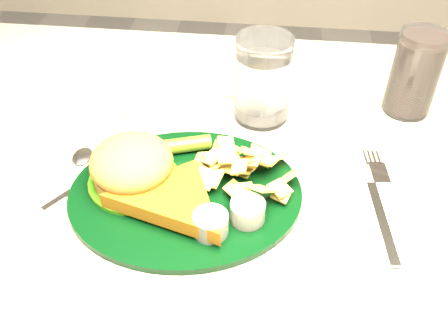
% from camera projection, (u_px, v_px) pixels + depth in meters
% --- Properties ---
extents(table, '(1.20, 0.80, 0.75)m').
position_uv_depth(table, '(241.00, 325.00, 0.92)').
color(table, gray).
rests_on(table, ground).
extents(dinner_plate, '(0.33, 0.29, 0.07)m').
position_uv_depth(dinner_plate, '(185.00, 177.00, 0.62)').
color(dinner_plate, black).
rests_on(dinner_plate, table).
extents(water_glass, '(0.09, 0.09, 0.13)m').
position_uv_depth(water_glass, '(263.00, 79.00, 0.73)').
color(water_glass, white).
rests_on(water_glass, table).
extents(cola_glass, '(0.09, 0.09, 0.13)m').
position_uv_depth(cola_glass, '(415.00, 73.00, 0.74)').
color(cola_glass, black).
rests_on(cola_glass, table).
extents(fork_napkin, '(0.15, 0.19, 0.01)m').
position_uv_depth(fork_napkin, '(381.00, 215.00, 0.61)').
color(fork_napkin, silver).
rests_on(fork_napkin, table).
extents(spoon, '(0.10, 0.13, 0.01)m').
position_uv_depth(spoon, '(74.00, 188.00, 0.65)').
color(spoon, white).
rests_on(spoon, table).
extents(ramekin, '(0.05, 0.05, 0.03)m').
position_uv_depth(ramekin, '(140.00, 108.00, 0.77)').
color(ramekin, white).
rests_on(ramekin, table).
extents(wrapped_straw, '(0.18, 0.07, 0.01)m').
position_uv_depth(wrapped_straw, '(206.00, 93.00, 0.82)').
color(wrapped_straw, silver).
rests_on(wrapped_straw, table).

